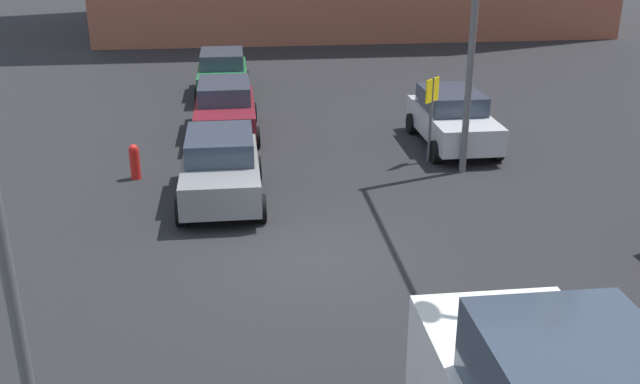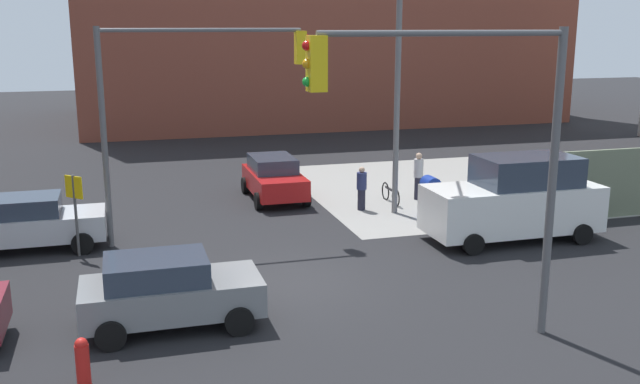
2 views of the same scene
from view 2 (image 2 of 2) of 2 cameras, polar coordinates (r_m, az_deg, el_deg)
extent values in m
plane|color=black|center=(18.70, -2.30, -7.22)|extent=(120.00, 120.00, 0.00)
cube|color=gray|center=(29.87, 10.45, 0.40)|extent=(12.00, 12.00, 0.01)
cube|color=brown|center=(52.90, -0.82, 14.57)|extent=(32.00, 18.00, 15.51)
cylinder|color=#59595B|center=(21.78, -16.89, 4.00)|extent=(0.18, 0.18, 6.50)
cylinder|color=#59595B|center=(21.68, -9.40, 12.66)|extent=(5.95, 0.12, 0.12)
cube|color=yellow|center=(22.25, -1.57, 11.48)|extent=(0.32, 0.36, 1.00)
sphere|color=red|center=(22.28, -1.12, 12.31)|extent=(0.18, 0.18, 0.18)
sphere|color=orange|center=(22.29, -1.11, 11.48)|extent=(0.18, 0.18, 0.18)
sphere|color=green|center=(22.30, -1.11, 10.66)|extent=(0.18, 0.18, 0.18)
cylinder|color=#59595B|center=(15.56, 18.06, 0.39)|extent=(0.18, 0.18, 6.50)
cylinder|color=#59595B|center=(13.93, 10.08, 12.41)|extent=(5.08, 0.12, 0.12)
cube|color=yellow|center=(13.04, -0.28, 10.23)|extent=(0.32, 0.36, 1.00)
sphere|color=red|center=(12.97, -1.06, 11.63)|extent=(0.18, 0.18, 0.18)
sphere|color=orange|center=(12.99, -1.05, 10.22)|extent=(0.18, 0.18, 0.18)
sphere|color=green|center=(13.01, -1.05, 8.81)|extent=(0.18, 0.18, 0.18)
cylinder|color=slate|center=(24.79, 6.19, 7.30)|extent=(0.20, 0.20, 8.00)
cylinder|color=#4C4C4C|center=(21.54, -18.93, -1.83)|extent=(0.08, 0.08, 2.40)
cube|color=yellow|center=(21.34, -19.10, 0.37)|extent=(0.48, 0.48, 0.64)
cube|color=navy|center=(25.05, 8.80, -0.68)|extent=(0.56, 0.64, 1.15)
cylinder|color=navy|center=(24.91, 8.85, 0.60)|extent=(0.56, 0.64, 0.56)
cylinder|color=red|center=(14.25, -18.44, -12.99)|extent=(0.26, 0.26, 0.80)
sphere|color=red|center=(14.07, -18.56, -11.46)|extent=(0.24, 0.24, 0.24)
cube|color=#B7BABF|center=(22.81, -22.03, -2.58)|extent=(4.18, 1.80, 0.75)
cube|color=#2D3847|center=(22.69, -23.01, -1.05)|extent=(2.34, 1.58, 0.55)
cylinder|color=black|center=(23.65, -18.32, -2.68)|extent=(0.64, 0.22, 0.64)
cylinder|color=black|center=(21.92, -18.47, -3.93)|extent=(0.64, 0.22, 0.64)
cube|color=#B21919|center=(27.21, -3.67, 0.83)|extent=(1.80, 4.00, 0.75)
cube|color=#2D3847|center=(27.38, -3.83, 2.29)|extent=(1.58, 2.24, 0.55)
cylinder|color=black|center=(26.21, -1.09, -0.47)|extent=(0.22, 0.64, 0.64)
cylinder|color=black|center=(25.82, -4.96, -0.73)|extent=(0.22, 0.64, 0.64)
cylinder|color=black|center=(28.78, -2.49, 0.76)|extent=(0.22, 0.64, 0.64)
cylinder|color=black|center=(28.42, -6.02, 0.54)|extent=(0.22, 0.64, 0.64)
cube|color=slate|center=(16.21, -11.75, -8.16)|extent=(3.92, 1.80, 0.75)
cube|color=#2D3847|center=(15.98, -12.98, -6.07)|extent=(2.19, 1.58, 0.55)
cylinder|color=black|center=(17.31, -7.49, -7.92)|extent=(0.64, 0.22, 0.64)
cylinder|color=black|center=(15.66, -6.48, -10.23)|extent=(0.64, 0.22, 0.64)
cylinder|color=black|center=(17.17, -16.41, -8.55)|extent=(0.64, 0.22, 0.64)
cylinder|color=black|center=(15.50, -16.41, -10.97)|extent=(0.64, 0.22, 0.64)
cube|color=white|center=(22.78, 15.09, -1.23)|extent=(5.40, 2.10, 1.40)
cube|color=#2D3847|center=(22.76, 16.20, 1.66)|extent=(3.02, 1.85, 0.90)
cylinder|color=black|center=(21.21, 12.16, -4.10)|extent=(0.64, 0.22, 0.64)
cylinder|color=black|center=(23.00, 9.71, -2.63)|extent=(0.64, 0.22, 0.64)
cylinder|color=black|center=(23.13, 20.23, -3.19)|extent=(0.64, 0.22, 0.64)
cylinder|color=black|center=(24.78, 17.40, -1.90)|extent=(0.64, 0.22, 0.64)
cylinder|color=navy|center=(25.55, 3.36, 0.89)|extent=(0.36, 0.36, 0.61)
sphere|color=tan|center=(25.46, 3.37, 1.79)|extent=(0.21, 0.21, 0.21)
cylinder|color=#1E1E2D|center=(25.70, 3.34, -0.62)|extent=(0.28, 0.28, 0.77)
cylinder|color=#B2B2B7|center=(27.28, 7.90, 1.91)|extent=(0.36, 0.36, 0.70)
sphere|color=tan|center=(27.19, 7.93, 2.87)|extent=(0.24, 0.24, 0.24)
cylinder|color=#1E1E2D|center=(27.44, 7.84, 0.29)|extent=(0.28, 0.28, 0.88)
torus|color=black|center=(27.30, 5.26, 0.05)|extent=(0.05, 0.71, 0.71)
torus|color=black|center=(26.36, 6.08, -0.44)|extent=(0.05, 0.71, 0.71)
cube|color=black|center=(26.79, 5.67, 0.19)|extent=(0.04, 1.04, 0.08)
cylinder|color=black|center=(26.49, 5.91, 0.56)|extent=(0.04, 0.04, 0.40)
torus|color=black|center=(23.95, -20.66, -2.65)|extent=(0.71, 0.05, 0.71)
torus|color=black|center=(24.06, -23.12, -2.79)|extent=(0.71, 0.05, 0.71)
cube|color=black|center=(23.95, -21.93, -2.30)|extent=(1.04, 0.04, 0.08)
cylinder|color=black|center=(23.93, -22.64, -1.79)|extent=(0.04, 0.04, 0.40)
camera|label=1|loc=(23.16, 32.49, 11.42)|focal=40.00mm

